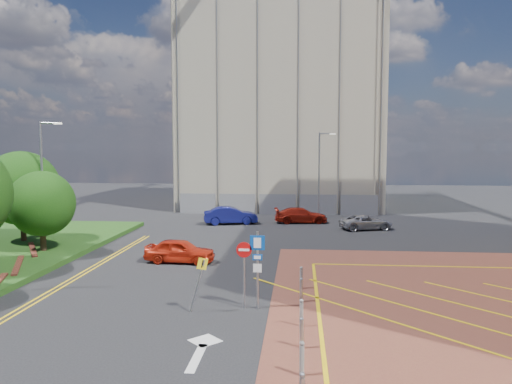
# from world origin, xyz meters

# --- Properties ---
(ground) EXTENTS (140.00, 140.00, 0.00)m
(ground) POSITION_xyz_m (0.00, 0.00, 0.00)
(ground) COLOR black
(ground) RESTS_ON ground
(tree_c) EXTENTS (4.00, 4.00, 4.90)m
(tree_c) POSITION_xyz_m (-13.50, 10.00, 3.19)
(tree_c) COLOR #3D2B1C
(tree_c) RESTS_ON grass_bed
(tree_d) EXTENTS (5.00, 5.00, 6.08)m
(tree_d) POSITION_xyz_m (-16.50, 13.00, 3.87)
(tree_d) COLOR #3D2B1C
(tree_d) RESTS_ON grass_bed
(lamp_left_far) EXTENTS (1.53, 0.16, 8.00)m
(lamp_left_far) POSITION_xyz_m (-14.42, 12.00, 4.66)
(lamp_left_far) COLOR #9EA0A8
(lamp_left_far) RESTS_ON grass_bed
(lamp_back) EXTENTS (1.53, 0.16, 8.00)m
(lamp_back) POSITION_xyz_m (4.08, 28.00, 4.36)
(lamp_back) COLOR #9EA0A8
(lamp_back) RESTS_ON ground
(sign_cluster) EXTENTS (1.17, 0.12, 3.20)m
(sign_cluster) POSITION_xyz_m (0.30, 0.98, 1.95)
(sign_cluster) COLOR #9EA0A8
(sign_cluster) RESTS_ON ground
(warning_sign) EXTENTS (0.77, 0.42, 2.25)m
(warning_sign) POSITION_xyz_m (-1.78, 0.28, 1.43)
(warning_sign) COLOR #9EA0A8
(warning_sign) RESTS_ON ground
(bollard_row) EXTENTS (0.14, 11.14, 0.90)m
(bollard_row) POSITION_xyz_m (2.30, -1.67, 0.47)
(bollard_row) COLOR #9EA0A8
(bollard_row) RESTS_ON forecourt
(construction_building) EXTENTS (21.20, 19.20, 22.00)m
(construction_building) POSITION_xyz_m (0.00, 40.00, 11.00)
(construction_building) COLOR #B8AF97
(construction_building) RESTS_ON ground
(construction_fence) EXTENTS (21.60, 0.06, 2.00)m
(construction_fence) POSITION_xyz_m (1.00, 30.00, 1.00)
(construction_fence) COLOR gray
(construction_fence) RESTS_ON ground
(car_red_left) EXTENTS (4.11, 1.86, 1.37)m
(car_red_left) POSITION_xyz_m (-4.66, 8.83, 0.68)
(car_red_left) COLOR red
(car_red_left) RESTS_ON ground
(car_blue_back) EXTENTS (4.83, 2.63, 1.51)m
(car_blue_back) POSITION_xyz_m (-3.74, 23.36, 0.75)
(car_blue_back) COLOR navy
(car_blue_back) RESTS_ON ground
(car_red_back) EXTENTS (4.81, 2.45, 1.34)m
(car_red_back) POSITION_xyz_m (2.32, 24.58, 0.67)
(car_red_back) COLOR #9B1A0D
(car_red_back) RESTS_ON ground
(car_silver_back) EXTENTS (4.62, 3.12, 1.18)m
(car_silver_back) POSITION_xyz_m (7.56, 21.49, 0.59)
(car_silver_back) COLOR #A6A6AD
(car_silver_back) RESTS_ON ground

